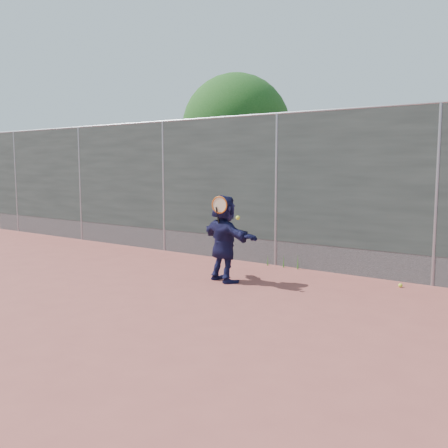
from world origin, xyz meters
The scene contains 7 objects.
ground centered at (0.00, 0.00, 0.00)m, with size 80.00×80.00×0.00m, color #9E4C42.
player centered at (-0.03, 1.75, 0.75)m, with size 1.39×0.44×1.50m, color #16163D.
ball_ground centered at (2.60, 3.07, 0.03)m, with size 0.07×0.07×0.07m, color #CDDE31.
fence centered at (0.00, 3.50, 1.58)m, with size 20.00×0.06×3.03m.
swing_action centered at (0.06, 1.55, 1.31)m, with size 0.58×0.16×0.51m.
tree_left centered at (-2.85, 6.55, 2.94)m, with size 3.15×3.00×4.53m.
weed_clump centered at (0.29, 3.38, 0.13)m, with size 0.68×0.07×0.30m.
Camera 1 is at (4.90, -5.15, 1.99)m, focal length 40.00 mm.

